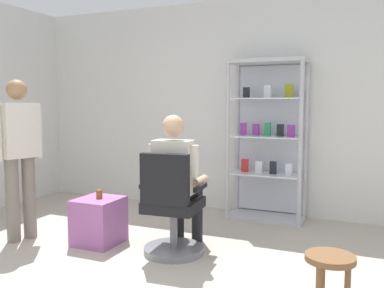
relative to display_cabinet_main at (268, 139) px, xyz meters
The scene contains 8 objects.
back_wall 0.61m from the display_cabinet_main, 149.51° to the left, with size 6.00×0.10×2.70m, color silver.
display_cabinet_main is the anchor object (origin of this frame).
office_chair 1.77m from the display_cabinet_main, 107.62° to the right, with size 0.58×0.56×0.96m.
seated_shopkeeper 1.55m from the display_cabinet_main, 109.94° to the right, with size 0.51×0.59×1.29m.
storage_crate 2.20m from the display_cabinet_main, 129.58° to the right, with size 0.41×0.44×0.46m, color #9E599E.
tea_glass 2.11m from the display_cabinet_main, 129.64° to the right, with size 0.06×0.06×0.08m, color brown.
standing_customer 2.78m from the display_cabinet_main, 139.44° to the right, with size 0.31×0.51×1.63m.
wooden_stool 2.49m from the display_cabinet_main, 67.26° to the right, with size 0.32×0.32×0.43m.
Camera 1 is at (1.55, -2.18, 1.40)m, focal length 39.02 mm.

